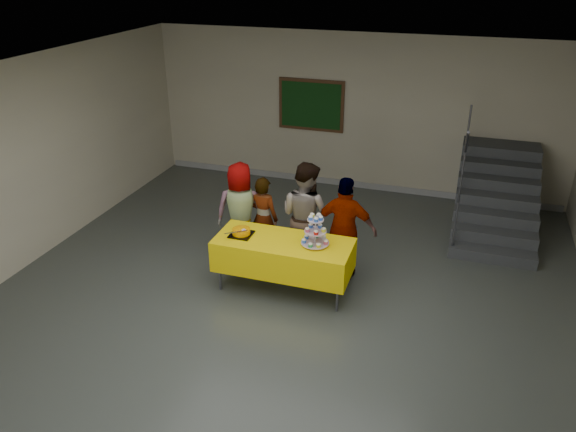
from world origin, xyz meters
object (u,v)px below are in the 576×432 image
cupcake_stand (315,233)px  schoolchild_c (305,215)px  schoolchild_a (241,211)px  bear_cake (241,231)px  staircase (495,197)px  schoolchild_d (345,229)px  noticeboard (311,105)px  bake_table (283,254)px  schoolchild_b (263,218)px

cupcake_stand → schoolchild_c: schoolchild_c is taller
schoolchild_a → schoolchild_c: bearing=166.7°
bear_cake → schoolchild_a: schoolchild_a is taller
staircase → schoolchild_c: bearing=-138.4°
bear_cake → schoolchild_d: size_ratio=0.23×
cupcake_stand → schoolchild_c: size_ratio=0.27×
schoolchild_d → noticeboard: bearing=-65.6°
schoolchild_a → bake_table: bearing=126.8°
bake_table → bear_cake: bearing=-178.0°
bear_cake → staircase: 4.66m
schoolchild_b → schoolchild_c: 0.69m
staircase → noticeboard: size_ratio=1.85×
schoolchild_b → schoolchild_c: size_ratio=0.80×
cupcake_stand → schoolchild_c: (-0.35, 0.72, -0.13)m
schoolchild_a → bear_cake: bearing=97.4°
schoolchild_b → schoolchild_a: bearing=22.2°
schoolchild_b → schoolchild_d: 1.33m
cupcake_stand → staircase: bearing=52.9°
bake_table → schoolchild_c: 0.80m
cupcake_stand → bear_cake: size_ratio=1.24×
bear_cake → schoolchild_a: bearing=113.2°
schoolchild_a → schoolchild_b: (0.33, 0.08, -0.10)m
staircase → schoolchild_a: bearing=-146.7°
cupcake_stand → schoolchild_d: size_ratio=0.29×
schoolchild_b → bear_cake: bearing=96.3°
schoolchild_a → noticeboard: noticeboard is taller
bear_cake → noticeboard: 4.08m
schoolchild_a → schoolchild_d: bearing=160.4°
schoolchild_c → noticeboard: 3.43m
cupcake_stand → bear_cake: cupcake_stand is taller
bear_cake → staircase: bearing=42.9°
staircase → noticeboard: bearing=166.8°
bear_cake → schoolchild_b: bearing=88.5°
schoolchild_b → noticeboard: (-0.18, 3.19, 0.94)m
bear_cake → schoolchild_c: schoolchild_c is taller
bake_table → cupcake_stand: 0.59m
bake_table → schoolchild_a: 1.17m
bear_cake → schoolchild_a: (-0.31, 0.72, -0.06)m
cupcake_stand → schoolchild_d: 0.66m
noticeboard → cupcake_stand: bearing=-73.1°
bake_table → cupcake_stand: size_ratio=4.22×
schoolchild_c → noticeboard: noticeboard is taller
schoolchild_a → schoolchild_b: 0.36m
bake_table → schoolchild_b: bearing=126.7°
schoolchild_d → noticeboard: size_ratio=1.19×
bear_cake → schoolchild_d: (1.33, 0.61, -0.06)m
schoolchild_c → cupcake_stand: bearing=138.2°
schoolchild_c → staircase: 3.63m
schoolchild_c → schoolchild_a: bearing=24.7°
cupcake_stand → schoolchild_a: schoolchild_a is taller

